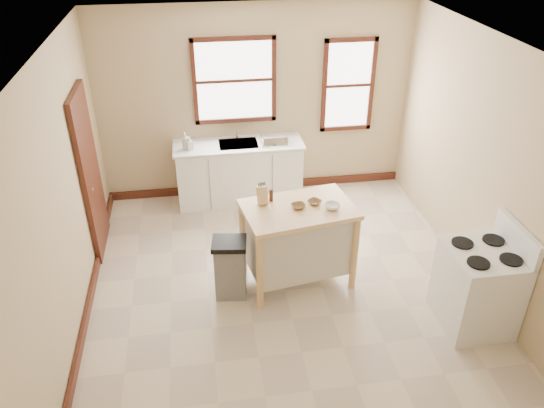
# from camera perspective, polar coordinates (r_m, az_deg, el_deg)

# --- Properties ---
(floor) EXTENTS (5.00, 5.00, 0.00)m
(floor) POSITION_cam_1_polar(r_m,az_deg,el_deg) (6.30, 1.38, -9.27)
(floor) COLOR #C2AE9A
(floor) RESTS_ON ground
(ceiling) EXTENTS (5.00, 5.00, 0.00)m
(ceiling) POSITION_cam_1_polar(r_m,az_deg,el_deg) (4.98, 1.80, 16.19)
(ceiling) COLOR white
(ceiling) RESTS_ON ground
(wall_back) EXTENTS (4.50, 0.04, 2.80)m
(wall_back) POSITION_cam_1_polar(r_m,az_deg,el_deg) (7.76, -1.74, 10.79)
(wall_back) COLOR tan
(wall_back) RESTS_ON ground
(wall_left) EXTENTS (0.04, 5.00, 2.80)m
(wall_left) POSITION_cam_1_polar(r_m,az_deg,el_deg) (5.60, -21.73, 0.11)
(wall_left) COLOR tan
(wall_left) RESTS_ON ground
(wall_right) EXTENTS (0.04, 5.00, 2.80)m
(wall_right) POSITION_cam_1_polar(r_m,az_deg,el_deg) (6.27, 22.28, 3.32)
(wall_right) COLOR tan
(wall_right) RESTS_ON ground
(window_main) EXTENTS (1.17, 0.06, 1.22)m
(window_main) POSITION_cam_1_polar(r_m,az_deg,el_deg) (7.60, -4.07, 13.08)
(window_main) COLOR #3D1A10
(window_main) RESTS_ON wall_back
(window_side) EXTENTS (0.77, 0.06, 1.37)m
(window_side) POSITION_cam_1_polar(r_m,az_deg,el_deg) (7.95, 8.20, 12.50)
(window_side) COLOR #3D1A10
(window_side) RESTS_ON wall_back
(door_left) EXTENTS (0.06, 0.90, 2.10)m
(door_left) POSITION_cam_1_polar(r_m,az_deg,el_deg) (6.87, -18.98, 3.10)
(door_left) COLOR #3D1A10
(door_left) RESTS_ON ground
(baseboard_back) EXTENTS (4.50, 0.04, 0.12)m
(baseboard_back) POSITION_cam_1_polar(r_m,az_deg,el_deg) (8.29, -1.57, 1.98)
(baseboard_back) COLOR #3D1A10
(baseboard_back) RESTS_ON ground
(baseboard_left) EXTENTS (0.04, 5.00, 0.12)m
(baseboard_left) POSITION_cam_1_polar(r_m,az_deg,el_deg) (6.34, -19.12, -10.33)
(baseboard_left) COLOR #3D1A10
(baseboard_left) RESTS_ON ground
(sink_counter) EXTENTS (1.86, 0.62, 0.92)m
(sink_counter) POSITION_cam_1_polar(r_m,az_deg,el_deg) (7.84, -3.53, 3.44)
(sink_counter) COLOR white
(sink_counter) RESTS_ON ground
(faucet) EXTENTS (0.03, 0.03, 0.22)m
(faucet) POSITION_cam_1_polar(r_m,az_deg,el_deg) (7.76, -3.80, 7.79)
(faucet) COLOR silver
(faucet) RESTS_ON sink_counter
(soap_bottle_a) EXTENTS (0.10, 0.10, 0.24)m
(soap_bottle_a) POSITION_cam_1_polar(r_m,az_deg,el_deg) (7.51, -9.30, 6.71)
(soap_bottle_a) COLOR #B2B2B2
(soap_bottle_a) RESTS_ON sink_counter
(soap_bottle_b) EXTENTS (0.11, 0.11, 0.19)m
(soap_bottle_b) POSITION_cam_1_polar(r_m,az_deg,el_deg) (7.49, -8.89, 6.50)
(soap_bottle_b) COLOR #B2B2B2
(soap_bottle_b) RESTS_ON sink_counter
(dish_rack) EXTENTS (0.40, 0.32, 0.09)m
(dish_rack) POSITION_cam_1_polar(r_m,az_deg,el_deg) (7.62, 0.24, 6.89)
(dish_rack) COLOR silver
(dish_rack) RESTS_ON sink_counter
(kitchen_island) EXTENTS (1.34, 0.98, 1.01)m
(kitchen_island) POSITION_cam_1_polar(r_m,az_deg,el_deg) (6.17, 2.77, -4.37)
(kitchen_island) COLOR #F8CE91
(kitchen_island) RESTS_ON ground
(knife_block) EXTENTS (0.12, 0.12, 0.20)m
(knife_block) POSITION_cam_1_polar(r_m,az_deg,el_deg) (5.91, -1.05, 0.89)
(knife_block) COLOR tan
(knife_block) RESTS_ON kitchen_island
(pepper_grinder) EXTENTS (0.05, 0.05, 0.15)m
(pepper_grinder) POSITION_cam_1_polar(r_m,az_deg,el_deg) (5.97, -0.09, 0.96)
(pepper_grinder) COLOR #3C1F10
(pepper_grinder) RESTS_ON kitchen_island
(bowl_a) EXTENTS (0.19, 0.19, 0.04)m
(bowl_a) POSITION_cam_1_polar(r_m,az_deg,el_deg) (5.88, 2.87, -0.23)
(bowl_a) COLOR brown
(bowl_a) RESTS_ON kitchen_island
(bowl_b) EXTENTS (0.21, 0.21, 0.04)m
(bowl_b) POSITION_cam_1_polar(r_m,az_deg,el_deg) (5.97, 4.61, 0.21)
(bowl_b) COLOR brown
(bowl_b) RESTS_ON kitchen_island
(bowl_c) EXTENTS (0.21, 0.21, 0.05)m
(bowl_c) POSITION_cam_1_polar(r_m,az_deg,el_deg) (5.89, 6.49, -0.24)
(bowl_c) COLOR white
(bowl_c) RESTS_ON kitchen_island
(trash_bin) EXTENTS (0.42, 0.37, 0.74)m
(trash_bin) POSITION_cam_1_polar(r_m,az_deg,el_deg) (6.05, -4.51, -6.89)
(trash_bin) COLOR gray
(trash_bin) RESTS_ON ground
(gas_stove) EXTENTS (0.74, 0.75, 1.19)m
(gas_stove) POSITION_cam_1_polar(r_m,az_deg,el_deg) (5.93, 21.43, -7.37)
(gas_stove) COLOR white
(gas_stove) RESTS_ON ground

